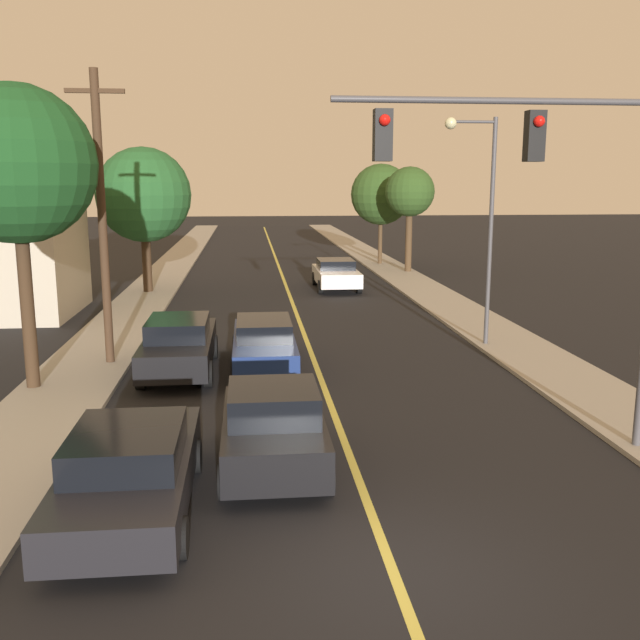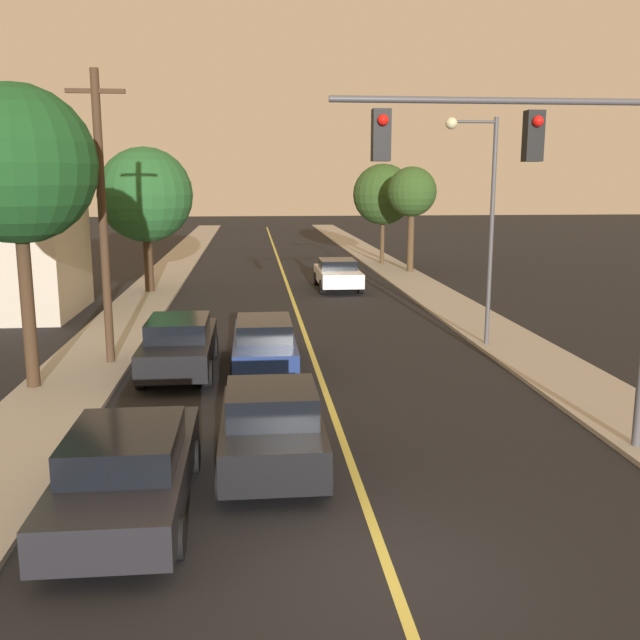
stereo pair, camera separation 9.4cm
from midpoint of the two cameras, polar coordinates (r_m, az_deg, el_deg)
name	(u,v)px [view 2 (the right image)]	position (r m, az deg, el deg)	size (l,w,h in m)	color
ground_plane	(390,574)	(10.43, 5.91, -19.59)	(200.00, 200.00, 0.00)	black
road_surface	(281,266)	(45.13, -3.11, 4.34)	(10.73, 80.00, 0.01)	black
sidewalk_left	(174,266)	(45.34, -11.52, 4.24)	(2.50, 80.00, 0.12)	#9E998E
sidewalk_right	(384,264)	(45.88, 5.20, 4.49)	(2.50, 80.00, 0.12)	#9E998E
car_near_lane_front	(272,428)	(13.37, -3.69, -8.59)	(1.97, 3.93, 1.63)	black
car_near_lane_second	(264,343)	(20.40, -4.36, -1.83)	(1.85, 5.07, 1.47)	navy
car_outer_lane_front	(128,469)	(12.08, -14.92, -11.45)	(2.04, 4.96, 1.48)	black
car_outer_lane_second	(179,344)	(20.25, -11.05, -1.90)	(1.96, 5.01, 1.59)	black
car_far_oncoming	(338,274)	(35.33, 1.50, 3.73)	(2.08, 4.76, 1.47)	white
traffic_signal_mast	(557,195)	(14.00, 18.59, 9.48)	(6.28, 0.42, 6.84)	#47474C
streetlamp_right	(481,202)	(23.05, 12.88, 9.21)	(1.66, 0.36, 7.10)	#47474C
utility_pole_left	(102,214)	(21.11, -16.89, 8.09)	(1.60, 0.24, 8.18)	#422D1E
tree_left_near	(16,165)	(19.11, -22.99, 11.33)	(3.86, 3.86, 7.51)	#3D2B1C
tree_left_far	(145,195)	(34.58, -13.71, 9.68)	(4.39, 4.39, 6.73)	#3D2B1C
tree_right_near	(383,195)	(45.28, 5.12, 9.97)	(3.78, 3.78, 6.22)	#4C3823
tree_right_far	(412,193)	(41.53, 7.42, 10.07)	(2.82, 2.82, 5.97)	#4C3823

